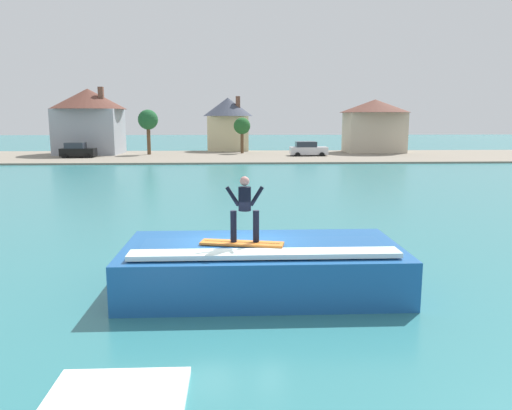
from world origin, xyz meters
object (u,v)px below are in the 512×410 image
surfboard (242,243)px  tree_tall_bare (242,127)px  surfer (245,206)px  house_gabled_white (374,122)px  wave_crest (262,266)px  tree_short_bushy (148,121)px  house_small_cottage (228,121)px  car_far_shore (308,149)px  house_with_chimney (89,118)px  car_near_shore (78,151)px

surfboard → tree_tall_bare: bearing=89.0°
surfboard → surfer: (0.07, 0.03, 0.97)m
house_gabled_white → wave_crest: bearing=-108.6°
tree_short_bushy → house_small_cottage: bearing=37.7°
tree_short_bushy → wave_crest: bearing=-77.3°
car_far_shore → tree_tall_bare: bearing=150.1°
house_with_chimney → car_near_shore: bearing=-88.4°
house_small_cottage → car_near_shore: bearing=-145.1°
car_far_shore → house_small_cottage: 14.44m
house_small_cottage → wave_crest: bearing=-88.5°
house_small_cottage → tree_short_bushy: house_small_cottage is taller
car_near_shore → house_gabled_white: bearing=11.7°
wave_crest → car_near_shore: 48.77m
car_far_shore → house_gabled_white: bearing=31.7°
surfer → car_far_shore: 47.97m
house_gabled_white → tree_short_bushy: (-28.91, -3.14, 0.20)m
house_gabled_white → tree_tall_bare: house_gabled_white is taller
tree_short_bushy → tree_tall_bare: bearing=8.4°
tree_tall_bare → tree_short_bushy: 11.67m
car_near_shore → surfboard: bearing=-68.5°
car_near_shore → house_with_chimney: house_with_chimney is taller
surfboard → car_near_shore: size_ratio=0.57×
surfer → house_with_chimney: house_with_chimney is taller
surfer → car_near_shore: 49.02m
surfer → house_with_chimney: 54.59m
house_gabled_white → tree_short_bushy: house_gabled_white is taller
wave_crest → car_far_shore: car_far_shore is taller
surfboard → surfer: 0.98m
wave_crest → surfboard: surfboard is taller
surfer → car_near_shore: size_ratio=0.44×
surfer → tree_tall_bare: 51.68m
wave_crest → car_near_shore: (-18.52, 45.11, 0.29)m
wave_crest → tree_tall_bare: (0.36, 51.23, 2.89)m
surfboard → house_small_cottage: (-0.92, 57.47, 2.79)m
car_near_shore → house_with_chimney: size_ratio=0.41×
surfboard → house_with_chimney: house_with_chimney is taller
surfboard → tree_tall_bare: size_ratio=0.46×
tree_tall_bare → house_with_chimney: bearing=-179.3°
surfboard → wave_crest: bearing=40.6°
car_near_shore → house_with_chimney: bearing=91.6°
house_gabled_white → house_small_cottage: 19.70m
surfer → tree_short_bushy: size_ratio=0.30×
surfboard → house_gabled_white: size_ratio=0.24×
tree_short_bushy → house_with_chimney: bearing=169.0°
surfboard → tree_short_bushy: size_ratio=0.39×
wave_crest → surfboard: (-0.55, -0.47, 0.76)m
tree_tall_bare → car_far_shore: bearing=-29.9°
tree_tall_bare → tree_short_bushy: (-11.52, -1.71, 0.77)m
house_small_cottage → car_far_shore: bearing=-46.9°
car_near_shore → house_small_cottage: size_ratio=0.51×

